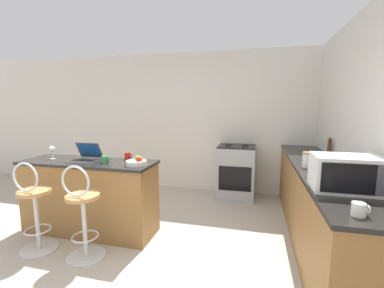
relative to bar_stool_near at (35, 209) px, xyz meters
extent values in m
plane|color=#ADA393|center=(0.93, -0.12, -0.49)|extent=(20.00, 20.00, 0.00)
cube|color=silver|center=(0.93, 2.59, 0.81)|extent=(12.00, 0.06, 2.60)
cube|color=olive|center=(0.31, 0.55, -0.04)|extent=(1.68, 0.53, 0.90)
cube|color=black|center=(0.31, 0.55, 0.43)|extent=(1.71, 0.56, 0.03)
cube|color=olive|center=(3.08, 0.97, -0.04)|extent=(0.56, 3.18, 0.90)
cube|color=black|center=(3.08, 0.97, 0.43)|extent=(0.59, 3.21, 0.03)
cylinder|color=silver|center=(0.00, 0.02, -0.48)|extent=(0.40, 0.40, 0.02)
cylinder|color=silver|center=(0.00, 0.02, -0.15)|extent=(0.04, 0.04, 0.66)
torus|color=silver|center=(0.00, 0.02, -0.25)|extent=(0.28, 0.28, 0.02)
cylinder|color=#B7844C|center=(0.00, 0.02, 0.19)|extent=(0.34, 0.34, 0.04)
torus|color=silver|center=(0.00, -0.08, 0.38)|extent=(0.32, 0.02, 0.32)
cylinder|color=silver|center=(0.61, 0.02, -0.48)|extent=(0.40, 0.40, 0.02)
cylinder|color=silver|center=(0.61, 0.02, -0.15)|extent=(0.04, 0.04, 0.66)
torus|color=silver|center=(0.61, 0.02, -0.25)|extent=(0.28, 0.28, 0.02)
cylinder|color=#B7844C|center=(0.61, 0.02, 0.19)|extent=(0.34, 0.34, 0.04)
torus|color=silver|center=(0.61, -0.08, 0.38)|extent=(0.32, 0.02, 0.32)
cube|color=#47474C|center=(0.27, 0.51, 0.45)|extent=(0.33, 0.24, 0.01)
cube|color=black|center=(0.27, 0.49, 0.45)|extent=(0.28, 0.13, 0.00)
cube|color=#47474C|center=(0.27, 0.65, 0.56)|extent=(0.33, 0.11, 0.21)
cube|color=#19478C|center=(0.27, 0.64, 0.57)|extent=(0.29, 0.09, 0.17)
cube|color=white|center=(3.07, 0.07, 0.59)|extent=(0.53, 0.33, 0.29)
cube|color=black|center=(3.02, -0.10, 0.59)|extent=(0.37, 0.01, 0.23)
cube|color=#9EA3A8|center=(3.09, 0.53, 0.53)|extent=(0.22, 0.29, 0.17)
cube|color=black|center=(3.04, 0.53, 0.61)|extent=(0.05, 0.20, 0.00)
cube|color=black|center=(3.13, 0.53, 0.61)|extent=(0.05, 0.20, 0.00)
cube|color=black|center=(2.97, 0.53, 0.56)|extent=(0.02, 0.02, 0.02)
cube|color=#9EA3A8|center=(2.03, 2.26, -0.03)|extent=(0.63, 0.56, 0.91)
cube|color=black|center=(2.03, 1.98, -0.07)|extent=(0.54, 0.01, 0.41)
cube|color=black|center=(2.03, 2.26, 0.43)|extent=(0.63, 0.56, 0.02)
cylinder|color=black|center=(1.88, 2.15, 0.45)|extent=(0.11, 0.11, 0.01)
cylinder|color=black|center=(2.17, 2.15, 0.45)|extent=(0.11, 0.11, 0.01)
cylinder|color=black|center=(1.88, 2.37, 0.45)|extent=(0.11, 0.11, 0.01)
cylinder|color=black|center=(2.17, 2.37, 0.45)|extent=(0.11, 0.11, 0.01)
cylinder|color=white|center=(2.98, -0.46, 0.49)|extent=(0.08, 0.08, 0.09)
torus|color=white|center=(3.03, -0.46, 0.49)|extent=(0.01, 0.06, 0.06)
cylinder|color=#4C2D19|center=(3.30, 1.55, 0.56)|extent=(0.05, 0.05, 0.23)
sphere|color=#4C2D19|center=(3.30, 1.55, 0.69)|extent=(0.04, 0.04, 0.04)
cylinder|color=silver|center=(2.91, 0.85, 0.52)|extent=(0.12, 0.12, 0.15)
cylinder|color=olive|center=(2.91, 0.85, 0.61)|extent=(0.12, 0.12, 0.02)
cylinder|color=silver|center=(-0.22, 0.55, 0.45)|extent=(0.06, 0.06, 0.00)
cylinder|color=silver|center=(-0.22, 0.55, 0.50)|extent=(0.01, 0.01, 0.09)
sphere|color=silver|center=(-0.22, 0.55, 0.58)|extent=(0.08, 0.08, 0.08)
cylinder|color=silver|center=(1.00, 0.48, 0.47)|extent=(0.24, 0.24, 0.05)
sphere|color=red|center=(1.05, 0.46, 0.52)|extent=(0.07, 0.07, 0.07)
sphere|color=orange|center=(1.04, 0.50, 0.52)|extent=(0.06, 0.06, 0.06)
sphere|color=#66B233|center=(1.00, 0.52, 0.52)|extent=(0.07, 0.07, 0.07)
cylinder|color=#338447|center=(0.58, 0.51, 0.49)|extent=(0.08, 0.08, 0.09)
torus|color=#338447|center=(0.63, 0.51, 0.49)|extent=(0.01, 0.06, 0.06)
cylinder|color=red|center=(0.75, 0.74, 0.49)|extent=(0.08, 0.08, 0.10)
torus|color=red|center=(0.80, 0.74, 0.50)|extent=(0.01, 0.06, 0.06)
camera|label=1|loc=(2.34, -2.19, 1.12)|focal=24.00mm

